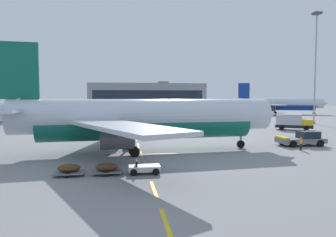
{
  "coord_description": "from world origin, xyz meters",
  "views": [
    {
      "loc": [
        15.85,
        -13.22,
        6.26
      ],
      "look_at": [
        21.89,
        27.81,
        3.63
      ],
      "focal_mm": 33.73,
      "sensor_mm": 36.0,
      "label": 1
    }
  ],
  "objects_px": {
    "airliner_foreground": "(143,118)",
    "baggage_train": "(107,168)",
    "apron_light_mast_far": "(316,56)",
    "pushback_tug": "(302,139)",
    "airliner_mid_left": "(29,109)",
    "airliner_far_center": "(279,104)",
    "ground_crew_worker": "(301,143)",
    "catering_truck": "(293,122)"
  },
  "relations": [
    {
      "from": "pushback_tug",
      "to": "ground_crew_worker",
      "type": "relative_size",
      "value": 3.7
    },
    {
      "from": "airliner_foreground",
      "to": "pushback_tug",
      "type": "relative_size",
      "value": 5.75
    },
    {
      "from": "catering_truck",
      "to": "airliner_far_center",
      "type": "bearing_deg",
      "value": 64.47
    },
    {
      "from": "baggage_train",
      "to": "catering_truck",
      "type": "bearing_deg",
      "value": 42.72
    },
    {
      "from": "airliner_foreground",
      "to": "airliner_mid_left",
      "type": "bearing_deg",
      "value": 116.36
    },
    {
      "from": "airliner_far_center",
      "to": "catering_truck",
      "type": "distance_m",
      "value": 66.88
    },
    {
      "from": "ground_crew_worker",
      "to": "apron_light_mast_far",
      "type": "relative_size",
      "value": 0.06
    },
    {
      "from": "airliner_foreground",
      "to": "baggage_train",
      "type": "relative_size",
      "value": 4.04
    },
    {
      "from": "airliner_far_center",
      "to": "airliner_foreground",
      "type": "bearing_deg",
      "value": -126.25
    },
    {
      "from": "airliner_foreground",
      "to": "baggage_train",
      "type": "xyz_separation_m",
      "value": [
        -3.68,
        -10.6,
        -3.42
      ]
    },
    {
      "from": "pushback_tug",
      "to": "airliner_mid_left",
      "type": "bearing_deg",
      "value": 132.06
    },
    {
      "from": "airliner_foreground",
      "to": "ground_crew_worker",
      "type": "bearing_deg",
      "value": -4.6
    },
    {
      "from": "apron_light_mast_far",
      "to": "airliner_foreground",
      "type": "bearing_deg",
      "value": -141.94
    },
    {
      "from": "pushback_tug",
      "to": "airliner_mid_left",
      "type": "xyz_separation_m",
      "value": [
        -49.54,
        54.91,
        2.37
      ]
    },
    {
      "from": "airliner_far_center",
      "to": "catering_truck",
      "type": "relative_size",
      "value": 4.79
    },
    {
      "from": "baggage_train",
      "to": "ground_crew_worker",
      "type": "height_order",
      "value": "ground_crew_worker"
    },
    {
      "from": "airliner_far_center",
      "to": "baggage_train",
      "type": "distance_m",
      "value": 112.59
    },
    {
      "from": "ground_crew_worker",
      "to": "baggage_train",
      "type": "bearing_deg",
      "value": -158.2
    },
    {
      "from": "airliner_mid_left",
      "to": "catering_truck",
      "type": "distance_m",
      "value": 69.21
    },
    {
      "from": "baggage_train",
      "to": "apron_light_mast_far",
      "type": "distance_m",
      "value": 68.07
    },
    {
      "from": "ground_crew_worker",
      "to": "catering_truck",
      "type": "bearing_deg",
      "value": 62.02
    },
    {
      "from": "baggage_train",
      "to": "airliner_far_center",
      "type": "bearing_deg",
      "value": 55.43
    },
    {
      "from": "airliner_foreground",
      "to": "airliner_far_center",
      "type": "height_order",
      "value": "airliner_far_center"
    },
    {
      "from": "airliner_far_center",
      "to": "ground_crew_worker",
      "type": "distance_m",
      "value": 93.24
    },
    {
      "from": "airliner_far_center",
      "to": "ground_crew_worker",
      "type": "xyz_separation_m",
      "value": [
        -41.18,
        -83.59,
        -3.16
      ]
    },
    {
      "from": "apron_light_mast_far",
      "to": "airliner_mid_left",
      "type": "bearing_deg",
      "value": 163.04
    },
    {
      "from": "airliner_mid_left",
      "to": "catering_truck",
      "type": "bearing_deg",
      "value": -30.56
    },
    {
      "from": "airliner_foreground",
      "to": "ground_crew_worker",
      "type": "distance_m",
      "value": 19.29
    },
    {
      "from": "airliner_foreground",
      "to": "ground_crew_worker",
      "type": "height_order",
      "value": "airliner_foreground"
    },
    {
      "from": "catering_truck",
      "to": "airliner_foreground",
      "type": "bearing_deg",
      "value": -145.24
    },
    {
      "from": "airliner_mid_left",
      "to": "apron_light_mast_far",
      "type": "relative_size",
      "value": 1.06
    },
    {
      "from": "airliner_foreground",
      "to": "catering_truck",
      "type": "height_order",
      "value": "airliner_foreground"
    },
    {
      "from": "airliner_mid_left",
      "to": "apron_light_mast_far",
      "type": "bearing_deg",
      "value": -16.96
    },
    {
      "from": "airliner_mid_left",
      "to": "airliner_far_center",
      "type": "bearing_deg",
      "value": 15.87
    },
    {
      "from": "airliner_mid_left",
      "to": "airliner_foreground",
      "type": "bearing_deg",
      "value": -63.64
    },
    {
      "from": "catering_truck",
      "to": "ground_crew_worker",
      "type": "bearing_deg",
      "value": -117.98
    },
    {
      "from": "airliner_foreground",
      "to": "apron_light_mast_far",
      "type": "xyz_separation_m",
      "value": [
        44.43,
        34.78,
        12.7
      ]
    },
    {
      "from": "airliner_far_center",
      "to": "ground_crew_worker",
      "type": "height_order",
      "value": "airliner_far_center"
    },
    {
      "from": "pushback_tug",
      "to": "ground_crew_worker",
      "type": "bearing_deg",
      "value": -123.28
    },
    {
      "from": "airliner_mid_left",
      "to": "ground_crew_worker",
      "type": "bearing_deg",
      "value": -51.08
    },
    {
      "from": "airliner_foreground",
      "to": "airliner_mid_left",
      "type": "xyz_separation_m",
      "value": [
        -28.22,
        56.94,
        -0.68
      ]
    },
    {
      "from": "airliner_foreground",
      "to": "ground_crew_worker",
      "type": "xyz_separation_m",
      "value": [
        18.99,
        -1.53,
        -3.02
      ]
    }
  ]
}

